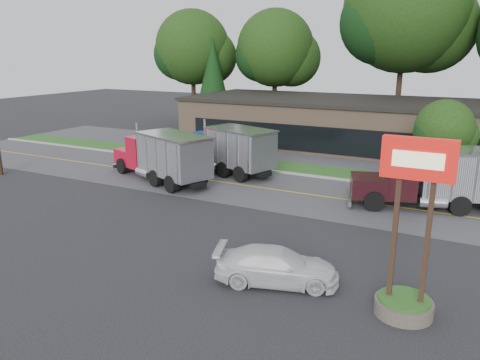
{
  "coord_description": "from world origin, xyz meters",
  "views": [
    {
      "loc": [
        12.06,
        -17.32,
        8.41
      ],
      "look_at": [
        0.88,
        4.22,
        1.8
      ],
      "focal_mm": 35.0,
      "sensor_mm": 36.0,
      "label": 1
    }
  ],
  "objects_px": {
    "dump_truck_red": "(164,155)",
    "bilo_sign": "(408,258)",
    "dump_truck_blue": "(229,149)",
    "rally_car": "(277,266)",
    "dump_truck_maroon": "(444,177)"
  },
  "relations": [
    {
      "from": "dump_truck_maroon",
      "to": "rally_car",
      "type": "bearing_deg",
      "value": 51.4
    },
    {
      "from": "dump_truck_maroon",
      "to": "bilo_sign",
      "type": "bearing_deg",
      "value": 71.98
    },
    {
      "from": "bilo_sign",
      "to": "dump_truck_blue",
      "type": "xyz_separation_m",
      "value": [
        -14.21,
        13.92,
        -0.22
      ]
    },
    {
      "from": "dump_truck_blue",
      "to": "dump_truck_maroon",
      "type": "xyz_separation_m",
      "value": [
        14.32,
        -1.52,
        0.0
      ]
    },
    {
      "from": "dump_truck_blue",
      "to": "rally_car",
      "type": "bearing_deg",
      "value": 143.69
    },
    {
      "from": "dump_truck_red",
      "to": "rally_car",
      "type": "relative_size",
      "value": 1.98
    },
    {
      "from": "bilo_sign",
      "to": "dump_truck_blue",
      "type": "distance_m",
      "value": 19.9
    },
    {
      "from": "rally_car",
      "to": "dump_truck_blue",
      "type": "bearing_deg",
      "value": 16.49
    },
    {
      "from": "dump_truck_maroon",
      "to": "rally_car",
      "type": "xyz_separation_m",
      "value": [
        -4.74,
        -12.3,
        -1.13
      ]
    },
    {
      "from": "dump_truck_red",
      "to": "bilo_sign",
      "type": "bearing_deg",
      "value": 171.13
    },
    {
      "from": "dump_truck_blue",
      "to": "dump_truck_red",
      "type": "bearing_deg",
      "value": 74.25
    },
    {
      "from": "bilo_sign",
      "to": "rally_car",
      "type": "distance_m",
      "value": 4.82
    },
    {
      "from": "dump_truck_blue",
      "to": "rally_car",
      "type": "height_order",
      "value": "dump_truck_blue"
    },
    {
      "from": "dump_truck_maroon",
      "to": "rally_car",
      "type": "distance_m",
      "value": 13.23
    },
    {
      "from": "dump_truck_maroon",
      "to": "rally_car",
      "type": "relative_size",
      "value": 1.97
    }
  ]
}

